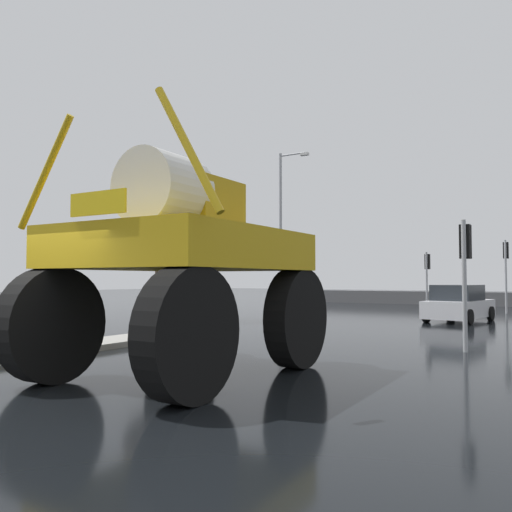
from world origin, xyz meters
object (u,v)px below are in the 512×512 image
object	(u,v)px
traffic_signal_far_right	(506,260)
traffic_signal_far_left	(427,268)
streetlight_far_left	(282,222)
oversize_sprayer	(184,264)
sedan_ahead	(459,304)
traffic_signal_near_right	(465,256)
bare_tree_left	(159,200)
traffic_signal_near_left	(174,261)

from	to	relation	value
traffic_signal_far_right	traffic_signal_far_left	bearing A→B (deg)	179.88
traffic_signal_far_left	traffic_signal_far_right	size ratio (longest dim) A/B	0.86
streetlight_far_left	traffic_signal_far_left	bearing A→B (deg)	13.38
oversize_sprayer	sedan_ahead	bearing A→B (deg)	-8.47
traffic_signal_far_left	oversize_sprayer	bearing A→B (deg)	-86.89
traffic_signal_near_right	oversize_sprayer	bearing A→B (deg)	-121.65
traffic_signal_near_right	traffic_signal_far_left	xyz separation A→B (m)	(-4.98, 16.01, 0.03)
streetlight_far_left	bare_tree_left	size ratio (longest dim) A/B	1.44
traffic_signal_near_right	bare_tree_left	world-z (taller)	bare_tree_left
oversize_sprayer	traffic_signal_near_left	distance (m)	8.32
bare_tree_left	traffic_signal_near_right	bearing A→B (deg)	-14.52
traffic_signal_near_right	traffic_signal_near_left	bearing A→B (deg)	-179.99
oversize_sprayer	traffic_signal_far_right	world-z (taller)	oversize_sprayer
traffic_signal_far_left	traffic_signal_far_right	xyz separation A→B (m)	(3.97, -0.01, 0.38)
traffic_signal_near_right	bare_tree_left	distance (m)	14.05
bare_tree_left	oversize_sprayer	bearing A→B (deg)	-45.15
streetlight_far_left	bare_tree_left	distance (m)	10.63
traffic_signal_far_left	traffic_signal_far_right	distance (m)	3.99
oversize_sprayer	bare_tree_left	xyz separation A→B (m)	(-9.53, 9.58, 3.19)
sedan_ahead	bare_tree_left	distance (m)	13.49
oversize_sprayer	traffic_signal_far_left	world-z (taller)	oversize_sprayer
sedan_ahead	traffic_signal_far_right	xyz separation A→B (m)	(1.01, 6.71, 2.03)
sedan_ahead	traffic_signal_near_left	xyz separation A→B (m)	(-7.37, -9.29, 1.65)
traffic_signal_near_right	bare_tree_left	size ratio (longest dim) A/B	0.49
traffic_signal_near_right	traffic_signal_far_right	bearing A→B (deg)	93.61
sedan_ahead	traffic_signal_near_left	distance (m)	11.98
streetlight_far_left	traffic_signal_far_right	bearing A→B (deg)	9.04
traffic_signal_near_left	traffic_signal_far_left	world-z (taller)	traffic_signal_near_left
traffic_signal_far_left	streetlight_far_left	world-z (taller)	streetlight_far_left
sedan_ahead	traffic_signal_far_left	distance (m)	7.53
sedan_ahead	traffic_signal_near_right	size ratio (longest dim) A/B	1.34
oversize_sprayer	traffic_signal_near_right	bearing A→B (deg)	-33.61
oversize_sprayer	traffic_signal_far_left	distance (m)	22.18
traffic_signal_far_right	bare_tree_left	world-z (taller)	bare_tree_left
streetlight_far_left	bare_tree_left	world-z (taller)	streetlight_far_left
streetlight_far_left	sedan_ahead	bearing A→B (deg)	-23.35
traffic_signal_far_right	traffic_signal_near_left	bearing A→B (deg)	-117.66
traffic_signal_near_right	traffic_signal_far_left	size ratio (longest dim) A/B	0.99
traffic_signal_far_right	streetlight_far_left	size ratio (longest dim) A/B	0.40
traffic_signal_near_left	bare_tree_left	bearing A→B (deg)	138.60
oversize_sprayer	traffic_signal_far_left	xyz separation A→B (m)	(-1.20, 22.14, 0.31)
oversize_sprayer	traffic_signal_near_left	xyz separation A→B (m)	(-5.62, 6.13, 0.32)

